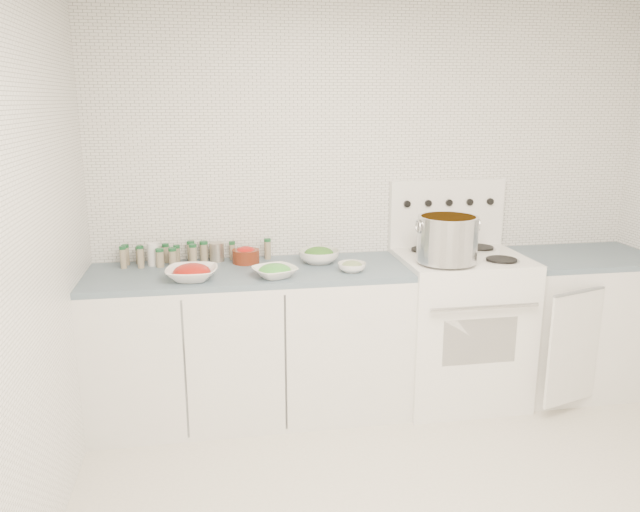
{
  "coord_description": "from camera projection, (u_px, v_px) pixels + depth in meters",
  "views": [
    {
      "loc": [
        -1.01,
        -2.32,
        1.86
      ],
      "look_at": [
        -0.41,
        1.14,
        0.98
      ],
      "focal_mm": 35.0,
      "sensor_mm": 36.0,
      "label": 1
    }
  ],
  "objects": [
    {
      "name": "room_walls",
      "position": [
        472.0,
        179.0,
        2.46
      ],
      "size": [
        3.54,
        3.04,
        2.52
      ],
      "color": "white",
      "rests_on": "ground"
    },
    {
      "name": "counter_left",
      "position": [
        251.0,
        342.0,
        3.73
      ],
      "size": [
        1.85,
        0.62,
        0.9
      ],
      "color": "white",
      "rests_on": "ground"
    },
    {
      "name": "stove",
      "position": [
        458.0,
        322.0,
        3.93
      ],
      "size": [
        0.76,
        0.7,
        1.36
      ],
      "color": "white",
      "rests_on": "ground"
    },
    {
      "name": "counter_right",
      "position": [
        576.0,
        322.0,
        4.08
      ],
      "size": [
        0.89,
        0.75,
        0.9
      ],
      "color": "white",
      "rests_on": "ground"
    },
    {
      "name": "stock_pot",
      "position": [
        447.0,
        237.0,
        3.6
      ],
      "size": [
        0.37,
        0.35,
        0.27
      ],
      "rotation": [
        0.0,
        0.0,
        0.24
      ],
      "color": "silver",
      "rests_on": "stove"
    },
    {
      "name": "bowl_tomato",
      "position": [
        192.0,
        273.0,
        3.41
      ],
      "size": [
        0.32,
        0.32,
        0.09
      ],
      "color": "white",
      "rests_on": "counter_left"
    },
    {
      "name": "bowl_snowpea",
      "position": [
        275.0,
        271.0,
        3.47
      ],
      "size": [
        0.31,
        0.31,
        0.08
      ],
      "color": "white",
      "rests_on": "counter_left"
    },
    {
      "name": "bowl_broccoli",
      "position": [
        319.0,
        255.0,
        3.77
      ],
      "size": [
        0.33,
        0.33,
        0.1
      ],
      "color": "white",
      "rests_on": "counter_left"
    },
    {
      "name": "bowl_zucchini",
      "position": [
        352.0,
        266.0,
        3.58
      ],
      "size": [
        0.18,
        0.18,
        0.07
      ],
      "color": "white",
      "rests_on": "counter_left"
    },
    {
      "name": "bowl_pepper",
      "position": [
        246.0,
        255.0,
        3.77
      ],
      "size": [
        0.16,
        0.16,
        0.1
      ],
      "color": "#622310",
      "rests_on": "counter_left"
    },
    {
      "name": "salt_canister",
      "position": [
        153.0,
        254.0,
        3.71
      ],
      "size": [
        0.08,
        0.08,
        0.13
      ],
      "primitive_type": "cylinder",
      "rotation": [
        0.0,
        0.0,
        -0.29
      ],
      "color": "white",
      "rests_on": "counter_left"
    },
    {
      "name": "tin_can",
      "position": [
        217.0,
        252.0,
        3.81
      ],
      "size": [
        0.1,
        0.1,
        0.11
      ],
      "primitive_type": "cylinder",
      "rotation": [
        0.0,
        0.0,
        -0.22
      ],
      "color": "#A79D8E",
      "rests_on": "counter_left"
    },
    {
      "name": "spice_cluster",
      "position": [
        177.0,
        254.0,
        3.75
      ],
      "size": [
        0.89,
        0.16,
        0.13
      ],
      "color": "gray",
      "rests_on": "counter_left"
    }
  ]
}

